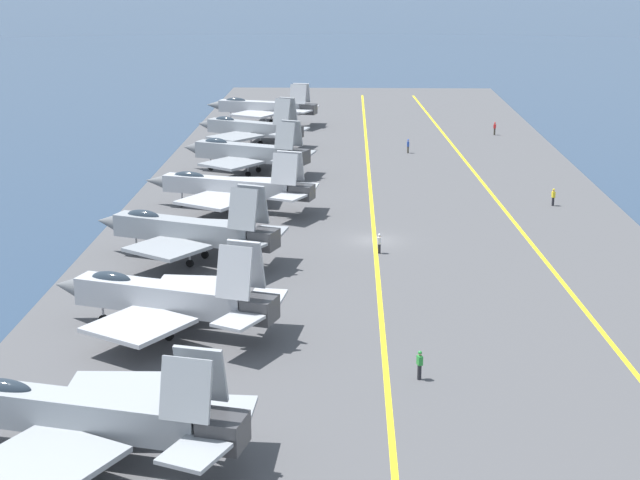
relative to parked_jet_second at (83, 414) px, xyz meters
The scene contains 16 objects.
ground_plane 41.67m from the parked_jet_second, 20.95° to the right, with size 2000.00×2000.00×0.00m, color navy.
carrier_deck 41.65m from the parked_jet_second, 20.95° to the right, with size 207.36×48.26×0.40m, color #4C4C4F.
deck_stripe_foul_line 48.01m from the parked_jet_second, 35.93° to the right, with size 186.63×0.36×0.01m, color yellow.
deck_stripe_centerline 41.64m from the parked_jet_second, 20.95° to the right, with size 186.63×0.36×0.01m, color yellow.
parked_jet_second is the anchor object (origin of this frame).
parked_jet_third 16.88m from the parked_jet_second, ahead, with size 13.21×15.90×6.50m.
parked_jet_fourth 32.20m from the parked_jet_second, ahead, with size 12.02×16.18×6.62m.
parked_jet_fifth 48.69m from the parked_jet_second, ahead, with size 13.61×17.32×6.07m.
parked_jet_sixth 65.52m from the parked_jet_second, ahead, with size 13.38×15.66×6.31m.
parked_jet_seventh 82.42m from the parked_jet_second, ahead, with size 13.69×15.30×6.56m.
parked_jet_eighth 99.52m from the parked_jet_second, ahead, with size 12.67×16.86×6.16m.
crew_green_vest 19.47m from the parked_jet_second, 59.53° to the right, with size 0.44×0.37×1.77m.
crew_white_vest 38.09m from the parked_jet_second, 23.43° to the right, with size 0.40×0.28×1.68m.
crew_red_vest 97.41m from the parked_jet_second, 19.53° to the right, with size 0.45×0.40×1.79m.
crew_yellow_vest 61.07m from the parked_jet_second, 32.28° to the right, with size 0.43×0.33×1.73m.
crew_blue_vest 80.88m from the parked_jet_second, 14.27° to the right, with size 0.39×0.27×1.76m.
Camera 1 is at (-81.00, 2.27, 23.63)m, focal length 55.00 mm.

